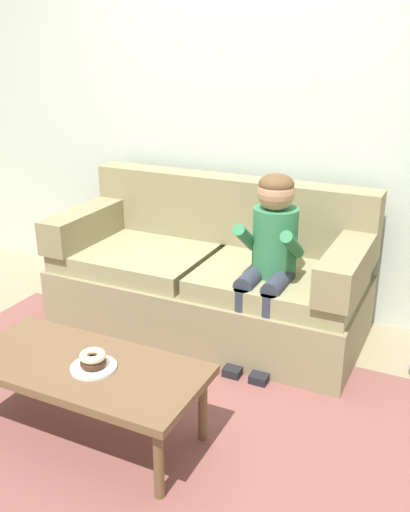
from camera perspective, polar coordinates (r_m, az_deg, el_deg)
ground at (r=3.22m, az=-5.55°, el=-13.17°), size 10.00×10.00×0.00m
wall_back at (r=3.94m, az=4.56°, el=15.06°), size 8.00×0.10×2.80m
area_rug at (r=3.04m, az=-8.06°, el=-15.40°), size 2.82×1.92×0.01m
couch at (r=3.72m, az=0.58°, el=-2.08°), size 1.98×0.90×0.94m
coffee_table at (r=2.75m, az=-11.96°, el=-11.24°), size 1.14×0.53×0.40m
person_child at (r=3.26m, az=6.52°, el=0.55°), size 0.34×0.58×1.10m
plate at (r=2.68m, az=-11.06°, el=-10.88°), size 0.21×0.21×0.01m
donut at (r=2.66m, az=-11.10°, el=-10.42°), size 0.16×0.16×0.04m
donut_second at (r=2.65m, az=-11.15°, el=-9.75°), size 0.17×0.17×0.04m
toy_controller at (r=3.43m, az=-13.24°, el=-10.84°), size 0.23×0.09×0.05m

